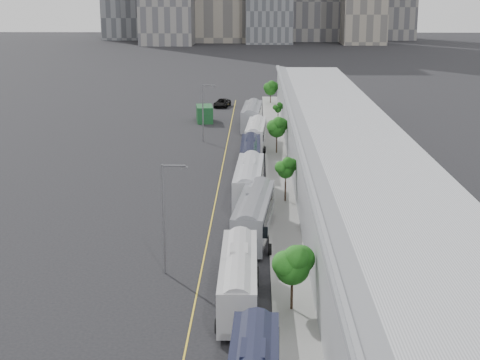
{
  "coord_description": "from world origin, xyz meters",
  "views": [
    {
      "loc": [
        2.85,
        -15.02,
        21.54
      ],
      "look_at": [
        1.18,
        57.38,
        3.0
      ],
      "focal_mm": 55.0,
      "sensor_mm": 36.0,
      "label": 1
    }
  ],
  "objects_px": {
    "bus_4": "(249,185)",
    "bus_5": "(250,157)",
    "street_lamp_far": "(204,109)",
    "suv": "(222,103)",
    "bus_2": "(239,283)",
    "bus_3": "(254,219)",
    "bus_7": "(252,118)",
    "bus_6": "(256,136)",
    "shipping_container": "(205,114)",
    "street_lamp_near": "(166,211)"
  },
  "relations": [
    {
      "from": "bus_2",
      "to": "street_lamp_far",
      "type": "height_order",
      "value": "street_lamp_far"
    },
    {
      "from": "bus_4",
      "to": "street_lamp_far",
      "type": "height_order",
      "value": "street_lamp_far"
    },
    {
      "from": "bus_5",
      "to": "street_lamp_near",
      "type": "relative_size",
      "value": 1.36
    },
    {
      "from": "bus_6",
      "to": "bus_7",
      "type": "xyz_separation_m",
      "value": [
        -0.7,
        14.26,
        0.18
      ]
    },
    {
      "from": "bus_2",
      "to": "shipping_container",
      "type": "xyz_separation_m",
      "value": [
        -7.73,
        75.86,
        -0.2
      ]
    },
    {
      "from": "bus_4",
      "to": "bus_7",
      "type": "bearing_deg",
      "value": 91.96
    },
    {
      "from": "bus_4",
      "to": "shipping_container",
      "type": "height_order",
      "value": "bus_4"
    },
    {
      "from": "street_lamp_near",
      "to": "bus_2",
      "type": "bearing_deg",
      "value": -45.17
    },
    {
      "from": "bus_2",
      "to": "bus_3",
      "type": "xyz_separation_m",
      "value": [
        1.02,
        14.92,
        0.09
      ]
    },
    {
      "from": "shipping_container",
      "to": "suv",
      "type": "distance_m",
      "value": 16.93
    },
    {
      "from": "suv",
      "to": "street_lamp_near",
      "type": "bearing_deg",
      "value": -80.88
    },
    {
      "from": "street_lamp_near",
      "to": "suv",
      "type": "relative_size",
      "value": 1.56
    },
    {
      "from": "bus_7",
      "to": "shipping_container",
      "type": "relative_size",
      "value": 2.56
    },
    {
      "from": "bus_3",
      "to": "street_lamp_near",
      "type": "bearing_deg",
      "value": -121.4
    },
    {
      "from": "street_lamp_far",
      "to": "shipping_container",
      "type": "relative_size",
      "value": 1.56
    },
    {
      "from": "street_lamp_far",
      "to": "bus_2",
      "type": "bearing_deg",
      "value": -83.64
    },
    {
      "from": "bus_2",
      "to": "bus_4",
      "type": "relative_size",
      "value": 0.93
    },
    {
      "from": "bus_6",
      "to": "street_lamp_near",
      "type": "distance_m",
      "value": 49.95
    },
    {
      "from": "street_lamp_far",
      "to": "bus_6",
      "type": "bearing_deg",
      "value": -23.84
    },
    {
      "from": "bus_3",
      "to": "bus_7",
      "type": "height_order",
      "value": "bus_7"
    },
    {
      "from": "bus_4",
      "to": "suv",
      "type": "bearing_deg",
      "value": 97.1
    },
    {
      "from": "bus_2",
      "to": "bus_6",
      "type": "distance_m",
      "value": 55.17
    },
    {
      "from": "street_lamp_near",
      "to": "bus_6",
      "type": "bearing_deg",
      "value": 82.06
    },
    {
      "from": "bus_5",
      "to": "street_lamp_far",
      "type": "height_order",
      "value": "street_lamp_far"
    },
    {
      "from": "bus_2",
      "to": "suv",
      "type": "height_order",
      "value": "bus_2"
    },
    {
      "from": "bus_4",
      "to": "street_lamp_near",
      "type": "relative_size",
      "value": 1.56
    },
    {
      "from": "bus_4",
      "to": "bus_3",
      "type": "bearing_deg",
      "value": -85.19
    },
    {
      "from": "bus_2",
      "to": "street_lamp_near",
      "type": "xyz_separation_m",
      "value": [
        -5.78,
        5.82,
        3.53
      ]
    },
    {
      "from": "bus_6",
      "to": "street_lamp_far",
      "type": "xyz_separation_m",
      "value": [
        -7.63,
        3.37,
        3.4
      ]
    },
    {
      "from": "bus_3",
      "to": "suv",
      "type": "height_order",
      "value": "bus_3"
    },
    {
      "from": "bus_5",
      "to": "suv",
      "type": "xyz_separation_m",
      "value": [
        -5.96,
        50.83,
        -0.69
      ]
    },
    {
      "from": "bus_2",
      "to": "bus_5",
      "type": "relative_size",
      "value": 1.07
    },
    {
      "from": "bus_2",
      "to": "suv",
      "type": "bearing_deg",
      "value": 93.15
    },
    {
      "from": "bus_6",
      "to": "bus_7",
      "type": "height_order",
      "value": "bus_7"
    },
    {
      "from": "bus_2",
      "to": "bus_5",
      "type": "xyz_separation_m",
      "value": [
        0.45,
        41.8,
        -0.1
      ]
    },
    {
      "from": "bus_3",
      "to": "shipping_container",
      "type": "relative_size",
      "value": 2.52
    },
    {
      "from": "bus_7",
      "to": "shipping_container",
      "type": "bearing_deg",
      "value": 144.3
    },
    {
      "from": "bus_4",
      "to": "bus_5",
      "type": "xyz_separation_m",
      "value": [
        0.02,
        14.92,
        -0.21
      ]
    },
    {
      "from": "bus_5",
      "to": "street_lamp_near",
      "type": "distance_m",
      "value": 36.7
    },
    {
      "from": "street_lamp_far",
      "to": "suv",
      "type": "distance_m",
      "value": 34.37
    },
    {
      "from": "street_lamp_far",
      "to": "suv",
      "type": "height_order",
      "value": "street_lamp_far"
    },
    {
      "from": "bus_2",
      "to": "street_lamp_far",
      "type": "xyz_separation_m",
      "value": [
        -6.53,
        58.54,
        3.35
      ]
    },
    {
      "from": "bus_2",
      "to": "street_lamp_far",
      "type": "bearing_deg",
      "value": 96.11
    },
    {
      "from": "suv",
      "to": "bus_3",
      "type": "bearing_deg",
      "value": -75.9
    },
    {
      "from": "bus_6",
      "to": "bus_2",
      "type": "bearing_deg",
      "value": -88.29
    },
    {
      "from": "bus_5",
      "to": "bus_2",
      "type": "bearing_deg",
      "value": -90.37
    },
    {
      "from": "bus_2",
      "to": "shipping_container",
      "type": "height_order",
      "value": "bus_2"
    },
    {
      "from": "bus_3",
      "to": "shipping_container",
      "type": "xyz_separation_m",
      "value": [
        -8.76,
        60.94,
        -0.3
      ]
    },
    {
      "from": "bus_3",
      "to": "bus_6",
      "type": "bearing_deg",
      "value": 95.25
    },
    {
      "from": "street_lamp_near",
      "to": "shipping_container",
      "type": "height_order",
      "value": "street_lamp_near"
    }
  ]
}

